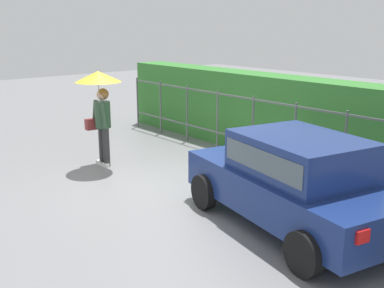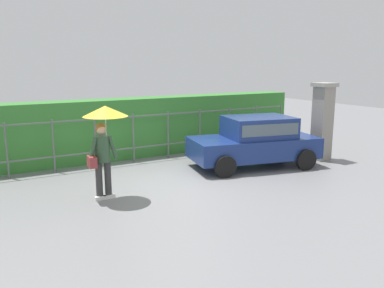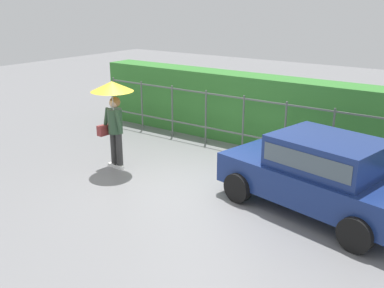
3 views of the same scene
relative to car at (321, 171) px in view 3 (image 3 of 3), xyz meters
The scene contains 5 objects.
ground_plane 2.79m from the car, 169.89° to the right, with size 40.00×40.00×0.00m, color slate.
car is the anchor object (origin of this frame).
pedestrian 4.85m from the car, behind, with size 0.98×0.98×2.11m.
fence_section 3.24m from the car, 136.14° to the left, with size 10.71×0.05×1.50m.
hedge_row 3.85m from the car, 127.44° to the left, with size 11.66×0.90×1.90m, color #387F33.
Camera 3 is at (5.15, -7.16, 3.86)m, focal length 41.33 mm.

